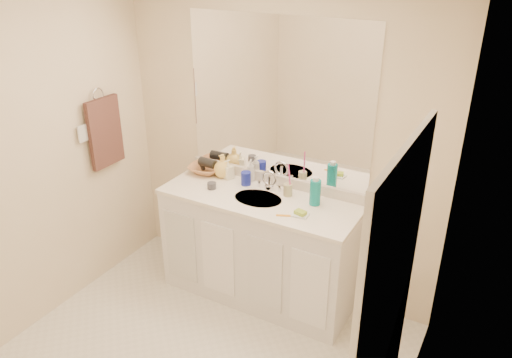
{
  "coord_description": "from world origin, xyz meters",
  "views": [
    {
      "loc": [
        1.6,
        -1.87,
        2.58
      ],
      "look_at": [
        0.0,
        0.97,
        1.05
      ],
      "focal_mm": 35.0,
      "sensor_mm": 36.0,
      "label": 1
    }
  ],
  "objects": [
    {
      "name": "wall_left",
      "position": [
        -1.3,
        0.0,
        1.2
      ],
      "size": [
        0.02,
        2.6,
        2.4
      ],
      "primitive_type": "cube",
      "color": "beige",
      "rests_on": "floor"
    },
    {
      "name": "mouthwash_bottle",
      "position": [
        0.4,
        1.12,
        0.97
      ],
      "size": [
        0.1,
        0.1,
        0.19
      ],
      "primitive_type": "cylinder",
      "rotation": [
        0.0,
        0.0,
        -0.31
      ],
      "color": "#0B848A",
      "rests_on": "countertop"
    },
    {
      "name": "wall_back",
      "position": [
        0.0,
        1.3,
        1.2
      ],
      "size": [
        2.6,
        0.02,
        2.4
      ],
      "primitive_type": "cube",
      "color": "beige",
      "rests_on": "floor"
    },
    {
      "name": "wall_right",
      "position": [
        1.3,
        0.0,
        1.2
      ],
      "size": [
        0.02,
        2.6,
        2.4
      ],
      "primitive_type": "cube",
      "color": "beige",
      "rests_on": "floor"
    },
    {
      "name": "mirror",
      "position": [
        0.0,
        1.29,
        1.56
      ],
      "size": [
        1.48,
        0.01,
        1.2
      ],
      "primitive_type": "cube",
      "color": "white",
      "rests_on": "wall_back"
    },
    {
      "name": "dark_jar",
      "position": [
        -0.39,
        0.97,
        0.9
      ],
      "size": [
        0.08,
        0.08,
        0.05
      ],
      "primitive_type": "cylinder",
      "rotation": [
        0.0,
        0.0,
        0.11
      ],
      "color": "#3B3B42",
      "rests_on": "countertop"
    },
    {
      "name": "vanity_cabinet",
      "position": [
        0.0,
        1.02,
        0.42
      ],
      "size": [
        1.5,
        0.55,
        0.85
      ],
      "primitive_type": "cube",
      "color": "white",
      "rests_on": "floor"
    },
    {
      "name": "sink_basin",
      "position": [
        0.0,
        1.0,
        0.87
      ],
      "size": [
        0.37,
        0.37,
        0.02
      ],
      "primitive_type": "cylinder",
      "color": "silver",
      "rests_on": "countertop"
    },
    {
      "name": "blue_mug",
      "position": [
        -0.2,
        1.16,
        0.93
      ],
      "size": [
        0.1,
        0.1,
        0.11
      ],
      "primitive_type": "cylinder",
      "rotation": [
        0.0,
        0.0,
        -0.27
      ],
      "color": "#1723A2",
      "rests_on": "countertop"
    },
    {
      "name": "countertop",
      "position": [
        0.0,
        1.02,
        0.86
      ],
      "size": [
        1.52,
        0.57,
        0.03
      ],
      "primitive_type": "cube",
      "color": "white",
      "rests_on": "vanity_cabinet"
    },
    {
      "name": "backsplash",
      "position": [
        0.0,
        1.29,
        0.92
      ],
      "size": [
        1.52,
        0.03,
        0.08
      ],
      "primitive_type": "cube",
      "color": "silver",
      "rests_on": "countertop"
    },
    {
      "name": "switch_plate",
      "position": [
        -1.27,
        0.57,
        1.3
      ],
      "size": [
        0.01,
        0.08,
        0.13
      ],
      "primitive_type": "cube",
      "color": "silver",
      "rests_on": "wall_left"
    },
    {
      "name": "faucet",
      "position": [
        0.0,
        1.18,
        0.94
      ],
      "size": [
        0.02,
        0.02,
        0.11
      ],
      "primitive_type": "cylinder",
      "color": "silver",
      "rests_on": "countertop"
    },
    {
      "name": "green_soap",
      "position": [
        0.39,
        0.92,
        0.9
      ],
      "size": [
        0.09,
        0.07,
        0.03
      ],
      "primitive_type": "cube",
      "rotation": [
        0.0,
        0.0,
        -0.22
      ],
      "color": "#96B82C",
      "rests_on": "soap_dish"
    },
    {
      "name": "soap_bottle_white",
      "position": [
        -0.2,
        1.25,
        0.97
      ],
      "size": [
        0.08,
        0.09,
        0.18
      ],
      "primitive_type": "imported",
      "rotation": [
        0.0,
        0.0,
        0.29
      ],
      "color": "silver",
      "rests_on": "countertop"
    },
    {
      "name": "hand_towel",
      "position": [
        -1.25,
        0.77,
        1.25
      ],
      "size": [
        0.04,
        0.32,
        0.55
      ],
      "primitive_type": "cube",
      "color": "black",
      "rests_on": "towel_ring"
    },
    {
      "name": "soap_bottle_cream",
      "position": [
        -0.38,
        1.19,
        0.96
      ],
      "size": [
        0.09,
        0.09,
        0.16
      ],
      "primitive_type": "imported",
      "rotation": [
        0.0,
        0.0,
        -0.37
      ],
      "color": "#F6EEC8",
      "rests_on": "countertop"
    },
    {
      "name": "hair_dryer",
      "position": [
        -0.58,
        1.2,
        0.97
      ],
      "size": [
        0.16,
        0.09,
        0.08
      ],
      "primitive_type": "cylinder",
      "rotation": [
        0.0,
        1.57,
        -0.07
      ],
      "color": "black",
      "rests_on": "wicker_basket"
    },
    {
      "name": "soap_dish",
      "position": [
        0.39,
        0.92,
        0.89
      ],
      "size": [
        0.12,
        0.1,
        0.01
      ],
      "primitive_type": "cube",
      "rotation": [
        0.0,
        0.0,
        0.08
      ],
      "color": "white",
      "rests_on": "countertop"
    },
    {
      "name": "toothbrush",
      "position": [
        0.18,
        1.16,
        1.03
      ],
      "size": [
        0.03,
        0.04,
        0.22
      ],
      "primitive_type": "cylinder",
      "rotation": [
        0.14,
        0.0,
        -0.38
      ],
      "color": "#FF43A2",
      "rests_on": "tan_cup"
    },
    {
      "name": "orange_comb",
      "position": [
        0.28,
        0.86,
        0.88
      ],
      "size": [
        0.1,
        0.06,
        0.0
      ],
      "primitive_type": "cube",
      "rotation": [
        0.0,
        0.0,
        0.4
      ],
      "color": "orange",
      "rests_on": "countertop"
    },
    {
      "name": "tan_cup",
      "position": [
        0.17,
        1.16,
        0.93
      ],
      "size": [
        0.09,
        0.09,
        0.09
      ],
      "primitive_type": "cylinder",
      "rotation": [
        0.0,
        0.0,
        -0.41
      ],
      "color": "tan",
      "rests_on": "countertop"
    },
    {
      "name": "towel_ring",
      "position": [
        -1.27,
        0.77,
        1.55
      ],
      "size": [
        0.01,
        0.11,
        0.11
      ],
      "primitive_type": "torus",
      "rotation": [
        0.0,
        1.57,
        0.0
      ],
      "color": "silver",
      "rests_on": "wall_left"
    },
    {
      "name": "soap_bottle_yellow",
      "position": [
        -0.43,
        1.2,
        0.98
      ],
      "size": [
        0.19,
        0.19,
        0.19
      ],
      "primitive_type": "imported",
      "rotation": [
        0.0,
        0.0,
        -0.33
      ],
      "color": "#F6CC5F",
      "rests_on": "countertop"
    },
    {
      "name": "wicker_basket",
      "position": [
        -0.6,
        1.2,
        0.91
      ],
      "size": [
        0.3,
        0.3,
        0.07
      ],
      "primitive_type": "imported",
      "rotation": [
        0.0,
        0.0,
        0.1
      ],
      "color": "#B57549",
      "rests_on": "countertop"
    }
  ]
}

